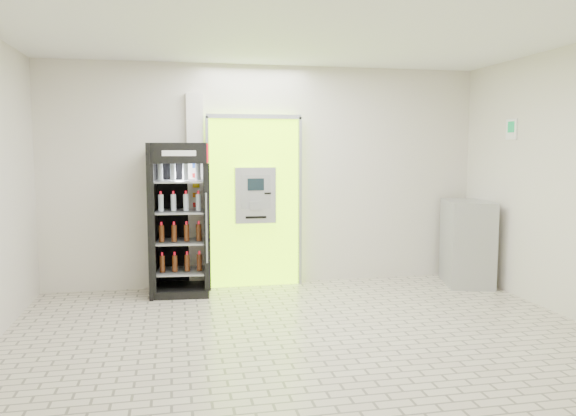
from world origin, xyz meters
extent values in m
plane|color=#C0B59F|center=(0.00, 0.00, 0.00)|extent=(6.00, 6.00, 0.00)
plane|color=beige|center=(0.00, 2.50, 1.50)|extent=(6.00, 0.00, 6.00)
plane|color=beige|center=(0.00, -2.50, 1.50)|extent=(6.00, 0.00, 6.00)
plane|color=white|center=(0.00, 0.00, 3.00)|extent=(6.00, 6.00, 0.00)
cube|color=#A3FF09|center=(-0.20, 2.43, 1.15)|extent=(1.20, 0.12, 2.30)
cube|color=gray|center=(-0.20, 2.36, 2.30)|extent=(1.28, 0.04, 0.06)
cube|color=gray|center=(-0.83, 2.36, 1.15)|extent=(0.04, 0.04, 2.30)
cube|color=gray|center=(0.43, 2.36, 1.15)|extent=(0.04, 0.04, 2.30)
cube|color=black|center=(-0.10, 2.38, 0.50)|extent=(0.62, 0.01, 0.67)
cube|color=black|center=(-0.54, 2.38, 1.98)|extent=(0.22, 0.01, 0.18)
cube|color=#A1A3A8|center=(-0.20, 2.32, 1.25)|extent=(0.55, 0.12, 0.75)
cube|color=black|center=(-0.20, 2.25, 1.40)|extent=(0.22, 0.01, 0.16)
cube|color=gray|center=(-0.20, 2.25, 1.12)|extent=(0.16, 0.01, 0.12)
cube|color=black|center=(-0.04, 2.25, 1.28)|extent=(0.09, 0.01, 0.02)
cube|color=black|center=(-0.20, 2.25, 0.96)|extent=(0.28, 0.01, 0.03)
cube|color=silver|center=(-0.98, 2.45, 1.30)|extent=(0.22, 0.10, 2.60)
cube|color=#193FB2|center=(-0.98, 2.40, 1.65)|extent=(0.09, 0.01, 0.06)
cube|color=red|center=(-0.98, 2.40, 1.52)|extent=(0.09, 0.01, 0.06)
cube|color=yellow|center=(-0.98, 2.40, 1.39)|extent=(0.09, 0.01, 0.06)
cube|color=orange|center=(-0.98, 2.40, 1.26)|extent=(0.09, 0.01, 0.06)
cube|color=red|center=(-0.98, 2.40, 1.13)|extent=(0.09, 0.01, 0.06)
cube|color=black|center=(-1.20, 2.16, 0.97)|extent=(0.79, 0.72, 1.94)
cube|color=black|center=(-1.20, 2.47, 0.97)|extent=(0.73, 0.11, 1.94)
cube|color=red|center=(-1.20, 1.83, 1.82)|extent=(0.71, 0.07, 0.23)
cube|color=white|center=(-1.20, 1.83, 1.82)|extent=(0.41, 0.04, 0.07)
cube|color=black|center=(-1.20, 2.16, 0.05)|extent=(0.79, 0.72, 0.10)
cylinder|color=gray|center=(-0.88, 1.81, 0.89)|extent=(0.03, 0.03, 0.88)
cube|color=gray|center=(-1.20, 2.16, 0.29)|extent=(0.66, 0.62, 0.02)
cube|color=gray|center=(-1.20, 2.16, 0.68)|extent=(0.66, 0.62, 0.02)
cube|color=gray|center=(-1.20, 2.16, 1.07)|extent=(0.66, 0.62, 0.02)
cube|color=gray|center=(-1.20, 2.16, 1.46)|extent=(0.66, 0.62, 0.02)
cube|color=#A1A3A8|center=(2.70, 1.90, 0.58)|extent=(0.79, 0.99, 1.16)
cube|color=gray|center=(2.41, 1.90, 0.64)|extent=(0.23, 0.82, 0.01)
cube|color=white|center=(2.99, 1.40, 2.12)|extent=(0.02, 0.22, 0.26)
cube|color=#0D954D|center=(2.98, 1.40, 2.15)|extent=(0.00, 0.14, 0.14)
camera|label=1|loc=(-1.27, -5.12, 1.87)|focal=35.00mm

